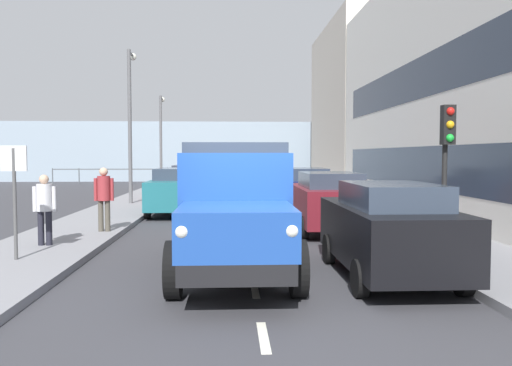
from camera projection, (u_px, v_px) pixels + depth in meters
name	position (u px, v px, depth m)	size (l,w,h in m)	color
ground_plane	(241.00, 212.00, 20.09)	(80.00, 80.00, 0.00)	#38383D
sidewalk_left	(360.00, 210.00, 20.32)	(2.59, 41.79, 0.15)	gray
sidewalk_right	(119.00, 211.00, 19.85)	(2.59, 41.79, 0.15)	gray
road_centreline_markings	(241.00, 215.00, 19.03)	(0.12, 37.03, 0.01)	silver
building_far_block	(390.00, 108.00, 34.84)	(8.70, 11.99, 10.76)	beige
sea_horizon	(235.00, 152.00, 43.79)	(80.00, 0.80, 5.00)	#8C9EAD
seawall_railing	(236.00, 172.00, 40.28)	(28.08, 0.08, 1.20)	#4C5156
truck_vintage_blue	(235.00, 213.00, 9.28)	(2.17, 5.64, 2.43)	black
car_black_kerbside_near	(388.00, 229.00, 9.28)	(1.82, 4.06, 1.72)	black
car_maroon_kerbside_1	(329.00, 201.00, 14.91)	(1.93, 4.14, 1.72)	maroon
car_navy_kerbside_2	(304.00, 189.00, 19.89)	(1.89, 4.49, 1.72)	navy
car_teal_oppositeside_0	(176.00, 190.00, 19.30)	(1.86, 4.35, 1.72)	#1E6670
car_red_oppositeside_1	(189.00, 182.00, 25.38)	(1.89, 4.16, 1.72)	#B21E1E
pedestrian_strolling	(44.00, 204.00, 11.82)	(0.53, 0.34, 1.62)	black
pedestrian_with_bag	(104.00, 194.00, 13.97)	(0.53, 0.34, 1.73)	#4C473D
traffic_light_near	(447.00, 144.00, 11.85)	(0.28, 0.41, 3.20)	black
lamp_post_promenade	(130.00, 112.00, 22.21)	(0.32, 1.14, 6.54)	#59595B
lamp_post_far	(161.00, 133.00, 31.73)	(0.32, 1.14, 5.68)	#59595B
street_sign	(14.00, 182.00, 10.16)	(0.50, 0.07, 2.25)	#4C4C4C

